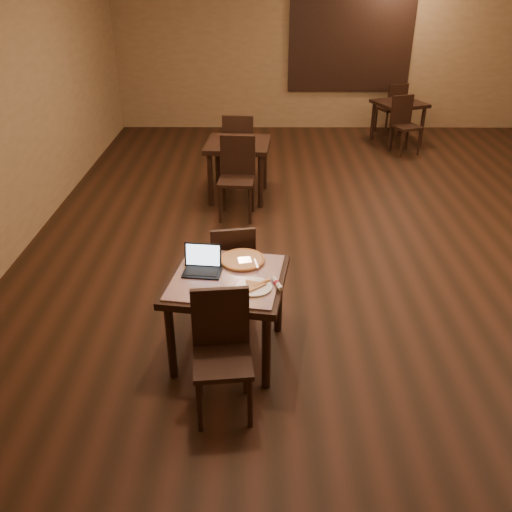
{
  "coord_description": "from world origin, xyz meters",
  "views": [
    {
      "loc": [
        -1.24,
        -5.97,
        2.99
      ],
      "look_at": [
        -1.26,
        -2.06,
        0.85
      ],
      "focal_mm": 38.0,
      "sensor_mm": 36.0,
      "label": 1
    }
  ],
  "objects_px": {
    "other_table_a": "(399,109)",
    "other_table_a_chair_far": "(393,106)",
    "other_table_a_chair_near": "(404,121)",
    "other_table_b_chair_far": "(239,144)",
    "tiled_table": "(227,287)",
    "chair_main_near": "(222,346)",
    "chair_main_far": "(232,264)",
    "pizza_pan": "(242,261)",
    "laptop": "(203,264)",
    "other_table_b": "(238,152)",
    "other_table_b_chair_near": "(237,172)"
  },
  "relations": [
    {
      "from": "tiled_table",
      "to": "chair_main_near",
      "type": "bearing_deg",
      "value": -81.94
    },
    {
      "from": "laptop",
      "to": "chair_main_near",
      "type": "bearing_deg",
      "value": -68.72
    },
    {
      "from": "chair_main_near",
      "to": "other_table_b_chair_far",
      "type": "relative_size",
      "value": 0.93
    },
    {
      "from": "tiled_table",
      "to": "pizza_pan",
      "type": "bearing_deg",
      "value": 72.33
    },
    {
      "from": "pizza_pan",
      "to": "other_table_b",
      "type": "relative_size",
      "value": 0.37
    },
    {
      "from": "other_table_a",
      "to": "laptop",
      "type": "bearing_deg",
      "value": -137.4
    },
    {
      "from": "chair_main_near",
      "to": "laptop",
      "type": "distance_m",
      "value": 0.79
    },
    {
      "from": "other_table_a_chair_near",
      "to": "chair_main_near",
      "type": "bearing_deg",
      "value": -135.2
    },
    {
      "from": "tiled_table",
      "to": "chair_main_near",
      "type": "relative_size",
      "value": 1.09
    },
    {
      "from": "other_table_a_chair_far",
      "to": "pizza_pan",
      "type": "bearing_deg",
      "value": 46.22
    },
    {
      "from": "tiled_table",
      "to": "pizza_pan",
      "type": "relative_size",
      "value": 3.04
    },
    {
      "from": "tiled_table",
      "to": "other_table_b",
      "type": "height_order",
      "value": "other_table_b"
    },
    {
      "from": "tiled_table",
      "to": "other_table_a_chair_far",
      "type": "distance_m",
      "value": 7.35
    },
    {
      "from": "other_table_b_chair_near",
      "to": "chair_main_near",
      "type": "bearing_deg",
      "value": -85.11
    },
    {
      "from": "tiled_table",
      "to": "other_table_b_chair_near",
      "type": "height_order",
      "value": "other_table_b_chair_near"
    },
    {
      "from": "other_table_b",
      "to": "other_table_a_chair_near",
      "type": "bearing_deg",
      "value": 41.64
    },
    {
      "from": "chair_main_near",
      "to": "other_table_b_chair_near",
      "type": "bearing_deg",
      "value": 84.17
    },
    {
      "from": "other_table_a",
      "to": "chair_main_near",
      "type": "bearing_deg",
      "value": -133.62
    },
    {
      "from": "other_table_b_chair_near",
      "to": "other_table_a_chair_far",
      "type": "bearing_deg",
      "value": 58.06
    },
    {
      "from": "pizza_pan",
      "to": "other_table_b",
      "type": "bearing_deg",
      "value": 92.64
    },
    {
      "from": "chair_main_far",
      "to": "other_table_a_chair_far",
      "type": "relative_size",
      "value": 0.96
    },
    {
      "from": "chair_main_far",
      "to": "pizza_pan",
      "type": "height_order",
      "value": "chair_main_far"
    },
    {
      "from": "laptop",
      "to": "pizza_pan",
      "type": "bearing_deg",
      "value": 30.14
    },
    {
      "from": "other_table_a",
      "to": "other_table_a_chair_far",
      "type": "bearing_deg",
      "value": 65.73
    },
    {
      "from": "laptop",
      "to": "other_table_a_chair_near",
      "type": "distance_m",
      "value": 6.3
    },
    {
      "from": "pizza_pan",
      "to": "other_table_b_chair_far",
      "type": "height_order",
      "value": "other_table_b_chair_far"
    },
    {
      "from": "pizza_pan",
      "to": "other_table_a_chair_near",
      "type": "bearing_deg",
      "value": 63.79
    },
    {
      "from": "other_table_b",
      "to": "other_table_b_chair_far",
      "type": "distance_m",
      "value": 0.61
    },
    {
      "from": "other_table_a_chair_near",
      "to": "other_table_a_chair_far",
      "type": "xyz_separation_m",
      "value": [
        0.06,
        1.14,
        0.0
      ]
    },
    {
      "from": "other_table_a",
      "to": "other_table_b_chair_far",
      "type": "bearing_deg",
      "value": -165.06
    },
    {
      "from": "tiled_table",
      "to": "other_table_a_chair_near",
      "type": "bearing_deg",
      "value": 72.68
    },
    {
      "from": "chair_main_far",
      "to": "other_table_b_chair_far",
      "type": "height_order",
      "value": "other_table_b_chair_far"
    },
    {
      "from": "other_table_a",
      "to": "other_table_b",
      "type": "distance_m",
      "value": 3.91
    },
    {
      "from": "other_table_a",
      "to": "other_table_b_chair_near",
      "type": "height_order",
      "value": "other_table_b_chair_near"
    },
    {
      "from": "laptop",
      "to": "chair_main_far",
      "type": "bearing_deg",
      "value": 73.99
    },
    {
      "from": "other_table_a_chair_near",
      "to": "other_table_b_chair_near",
      "type": "xyz_separation_m",
      "value": [
        -2.8,
        -2.73,
        0.04
      ]
    },
    {
      "from": "chair_main_near",
      "to": "other_table_b_chair_far",
      "type": "xyz_separation_m",
      "value": [
        -0.03,
        4.75,
        0.04
      ]
    },
    {
      "from": "tiled_table",
      "to": "other_table_a",
      "type": "distance_m",
      "value": 6.82
    },
    {
      "from": "tiled_table",
      "to": "other_table_b_chair_far",
      "type": "relative_size",
      "value": 1.01
    },
    {
      "from": "other_table_b_chair_near",
      "to": "laptop",
      "type": "bearing_deg",
      "value": -88.93
    },
    {
      "from": "tiled_table",
      "to": "other_table_a_chair_far",
      "type": "bearing_deg",
      "value": 76.16
    },
    {
      "from": "other_table_a_chair_far",
      "to": "other_table_b",
      "type": "bearing_deg",
      "value": 27.38
    },
    {
      "from": "laptop",
      "to": "other_table_b",
      "type": "bearing_deg",
      "value": 93.49
    },
    {
      "from": "laptop",
      "to": "other_table_a",
      "type": "relative_size",
      "value": 0.32
    },
    {
      "from": "laptop",
      "to": "other_table_b_chair_near",
      "type": "distance_m",
      "value": 2.84
    },
    {
      "from": "other_table_a_chair_near",
      "to": "other_table_b_chair_far",
      "type": "xyz_separation_m",
      "value": [
        -2.82,
        -1.51,
        0.04
      ]
    },
    {
      "from": "other_table_a_chair_near",
      "to": "other_table_b_chair_far",
      "type": "height_order",
      "value": "other_table_b_chair_far"
    },
    {
      "from": "chair_main_far",
      "to": "other_table_a",
      "type": "bearing_deg",
      "value": -126.48
    },
    {
      "from": "laptop",
      "to": "pizza_pan",
      "type": "distance_m",
      "value": 0.35
    },
    {
      "from": "chair_main_near",
      "to": "other_table_b_chair_far",
      "type": "height_order",
      "value": "other_table_b_chair_far"
    }
  ]
}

